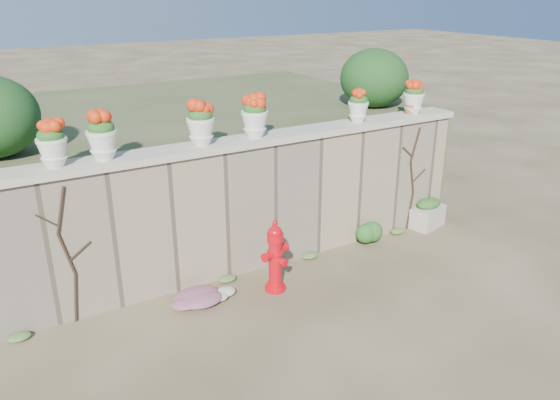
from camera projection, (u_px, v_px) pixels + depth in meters
ground at (310, 320)px, 7.31m from camera, size 80.00×80.00×0.00m
stone_wall at (246, 208)px, 8.39m from camera, size 8.00×0.40×2.00m
wall_cap at (245, 142)px, 8.01m from camera, size 8.10×0.52×0.10m
raised_fill at (173, 156)px, 10.95m from camera, size 9.00×6.00×2.00m
back_shrub_right at (374, 78)px, 10.40m from camera, size 1.30×1.30×1.10m
vine_left at (68, 254)px, 6.95m from camera, size 0.60×0.04×1.91m
vine_right at (412, 178)px, 9.75m from camera, size 0.60×0.04×1.91m
fire_hydrant at (275, 256)px, 7.86m from camera, size 0.48×0.34×1.10m
planter_box at (428, 213)px, 10.10m from camera, size 0.75×0.55×0.55m
green_shrub at (372, 232)px, 9.35m from camera, size 0.54×0.49×0.51m
magenta_clump at (197, 298)px, 7.63m from camera, size 0.87×0.58×0.23m
white_flowers at (221, 294)px, 7.78m from camera, size 0.48×0.39×0.17m
urn_pot_0 at (52, 144)px, 6.64m from camera, size 0.37×0.37×0.58m
urn_pot_1 at (102, 136)px, 6.92m from camera, size 0.39×0.39×0.61m
urn_pot_2 at (201, 123)px, 7.56m from camera, size 0.39×0.39×0.62m
urn_pot_3 at (255, 116)px, 7.96m from camera, size 0.40×0.40×0.62m
urn_pot_4 at (358, 106)px, 8.88m from camera, size 0.34×0.34×0.53m
urn_pot_5 at (414, 97)px, 9.45m from camera, size 0.37×0.37×0.58m
terracotta_pot at (411, 106)px, 9.49m from camera, size 0.24×0.24×0.29m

